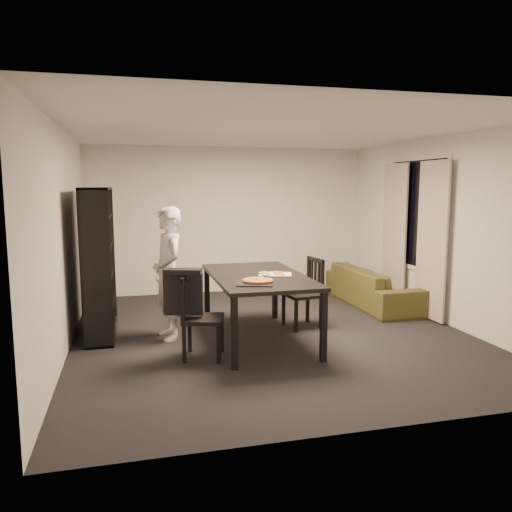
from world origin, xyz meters
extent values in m
cube|color=black|center=(0.00, 0.00, 0.00)|extent=(5.00, 5.50, 0.01)
cube|color=white|center=(0.00, 0.00, 2.60)|extent=(5.00, 5.50, 0.01)
cube|color=white|center=(0.00, 2.75, 1.30)|extent=(5.00, 0.01, 2.60)
cube|color=white|center=(0.00, -2.75, 1.30)|extent=(5.00, 0.01, 2.60)
cube|color=white|center=(-2.50, 0.00, 1.30)|extent=(0.01, 5.50, 2.60)
cube|color=white|center=(2.50, 0.00, 1.30)|extent=(0.01, 5.50, 2.60)
cube|color=black|center=(2.48, 0.60, 1.50)|extent=(0.02, 1.40, 1.60)
cube|color=white|center=(2.48, 0.60, 1.50)|extent=(0.03, 1.52, 1.72)
cube|color=#BFB1A3|center=(2.40, 0.08, 1.15)|extent=(0.03, 0.70, 2.25)
cube|color=#BFB1A3|center=(2.40, 1.12, 1.15)|extent=(0.03, 0.70, 2.25)
cube|color=black|center=(-2.16, 0.60, 0.95)|extent=(0.35, 1.50, 1.90)
cube|color=black|center=(-0.23, -0.25, 0.81)|extent=(1.11, 1.99, 0.04)
cube|color=black|center=(-0.73, -1.19, 0.39)|extent=(0.07, 0.07, 0.79)
cube|color=black|center=(0.26, -1.19, 0.39)|extent=(0.07, 0.07, 0.79)
cube|color=black|center=(-0.73, 0.69, 0.39)|extent=(0.07, 0.07, 0.79)
cube|color=black|center=(0.26, 0.69, 0.39)|extent=(0.07, 0.07, 0.79)
cube|color=black|center=(-0.99, -0.73, 0.45)|extent=(0.54, 0.54, 0.04)
cube|color=black|center=(-1.18, -0.68, 0.70)|extent=(0.16, 0.43, 0.47)
cube|color=black|center=(-1.18, -0.68, 0.91)|extent=(0.14, 0.41, 0.05)
cube|color=black|center=(-0.86, -0.96, 0.21)|extent=(0.04, 0.04, 0.43)
cube|color=black|center=(-0.76, -0.60, 0.21)|extent=(0.04, 0.04, 0.43)
cube|color=black|center=(-1.22, -0.86, 0.21)|extent=(0.04, 0.04, 0.43)
cube|color=black|center=(-1.12, -0.50, 0.21)|extent=(0.04, 0.04, 0.43)
cube|color=black|center=(0.49, 0.16, 0.45)|extent=(0.50, 0.50, 0.04)
cube|color=black|center=(0.69, 0.19, 0.71)|extent=(0.11, 0.44, 0.47)
cube|color=black|center=(0.69, 0.19, 0.92)|extent=(0.09, 0.42, 0.05)
cube|color=black|center=(0.28, 0.32, 0.21)|extent=(0.04, 0.04, 0.43)
cube|color=black|center=(0.33, -0.05, 0.21)|extent=(0.04, 0.04, 0.43)
cube|color=black|center=(0.65, 0.38, 0.21)|extent=(0.04, 0.04, 0.43)
cube|color=black|center=(0.71, 0.00, 0.21)|extent=(0.04, 0.04, 0.43)
cube|color=black|center=(-1.20, -0.67, 0.73)|extent=(0.44, 0.20, 0.47)
cube|color=black|center=(-1.20, -0.67, 0.99)|extent=(0.45, 0.29, 0.05)
imported|color=silver|center=(-1.30, 0.10, 0.83)|extent=(0.52, 0.68, 1.67)
cube|color=black|center=(-0.41, -0.82, 0.84)|extent=(0.48, 0.44, 0.01)
cylinder|color=brown|center=(-0.37, -0.75, 0.85)|extent=(0.35, 0.35, 0.02)
cylinder|color=orange|center=(-0.37, -0.75, 0.87)|extent=(0.31, 0.31, 0.01)
cube|color=silver|center=(-0.03, -0.29, 0.83)|extent=(0.47, 0.41, 0.01)
imported|color=#44421B|center=(2.05, 1.09, 0.30)|extent=(0.82, 2.09, 0.61)
camera|label=1|loc=(-1.75, -6.12, 1.92)|focal=35.00mm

